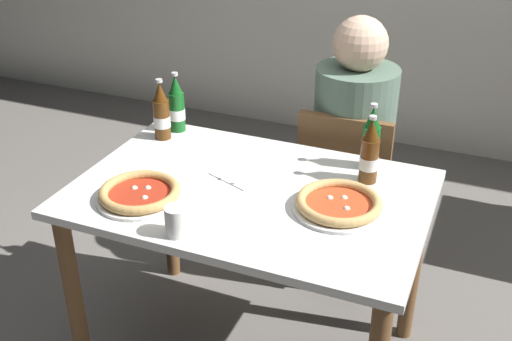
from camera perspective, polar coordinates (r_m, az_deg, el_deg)
The scene contains 11 objects.
dining_table_main at distance 2.18m, azimuth -0.50°, elevation -4.37°, with size 1.20×0.80×0.75m.
chair_behind_table at distance 2.71m, azimuth 8.29°, elevation -1.47°, with size 0.41×0.41×0.85m.
diner_seated at distance 2.71m, azimuth 8.69°, elevation 0.90°, with size 0.34×0.34×1.21m.
pizza_margherita_near at distance 2.02m, azimuth 7.60°, elevation -3.06°, with size 0.30×0.30×0.04m.
pizza_marinara_far at distance 2.10m, azimuth -10.59°, elevation -2.09°, with size 0.29×0.29×0.04m.
beer_bottle_left at distance 2.26m, azimuth 10.47°, elevation 2.67°, with size 0.07×0.07×0.25m.
beer_bottle_center at distance 2.17m, azimuth 10.37°, elevation 1.46°, with size 0.07×0.07×0.25m.
beer_bottle_right at distance 2.54m, azimuth -7.28°, elevation 5.84°, with size 0.07×0.07×0.25m.
beer_bottle_extra at distance 2.48m, azimuth -8.65°, elevation 5.16°, with size 0.07×0.07×0.25m.
napkin_with_cutlery at distance 2.23m, azimuth -1.10°, elevation -0.22°, with size 0.23×0.23×0.01m.
paper_cup at distance 1.89m, azimuth -7.28°, elevation -4.61°, with size 0.07×0.07×0.10m, color white.
Camera 1 is at (0.72, -1.69, 1.82)m, focal length 43.65 mm.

